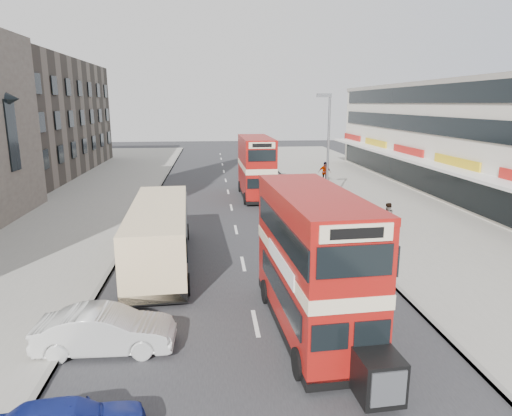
# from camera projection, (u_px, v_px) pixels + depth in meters

# --- Properties ---
(ground) EXTENTS (160.00, 160.00, 0.00)m
(ground) POSITION_uv_depth(u_px,v_px,m) (262.00, 354.00, 13.79)
(ground) COLOR #28282B
(ground) RESTS_ON ground
(road_surface) EXTENTS (12.00, 90.00, 0.01)m
(road_surface) POSITION_uv_depth(u_px,v_px,m) (231.00, 207.00, 33.17)
(road_surface) COLOR #28282B
(road_surface) RESTS_ON ground
(pavement_right) EXTENTS (12.00, 90.00, 0.15)m
(pavement_right) POSITION_uv_depth(u_px,v_px,m) (389.00, 203.00, 34.32)
(pavement_right) COLOR gray
(pavement_right) RESTS_ON ground
(pavement_left) EXTENTS (12.00, 90.00, 0.15)m
(pavement_left) POSITION_uv_depth(u_px,v_px,m) (62.00, 210.00, 31.98)
(pavement_left) COLOR gray
(pavement_left) RESTS_ON ground
(kerb_left) EXTENTS (0.20, 90.00, 0.16)m
(kerb_left) POSITION_uv_depth(u_px,v_px,m) (147.00, 208.00, 32.56)
(kerb_left) COLOR gray
(kerb_left) RESTS_ON ground
(kerb_right) EXTENTS (0.20, 90.00, 0.16)m
(kerb_right) POSITION_uv_depth(u_px,v_px,m) (313.00, 205.00, 33.74)
(kerb_right) COLOR gray
(kerb_right) RESTS_ON ground
(brick_terrace) EXTENTS (14.00, 28.00, 12.00)m
(brick_terrace) POSITION_uv_depth(u_px,v_px,m) (12.00, 118.00, 47.10)
(brick_terrace) COLOR #66594C
(brick_terrace) RESTS_ON ground
(commercial_row) EXTENTS (9.90, 46.20, 9.30)m
(commercial_row) POSITION_uv_depth(u_px,v_px,m) (479.00, 139.00, 35.98)
(commercial_row) COLOR beige
(commercial_row) RESTS_ON ground
(street_lamp) EXTENTS (1.00, 0.20, 8.12)m
(street_lamp) POSITION_uv_depth(u_px,v_px,m) (327.00, 144.00, 30.78)
(street_lamp) COLOR slate
(street_lamp) RESTS_ON ground
(bus_main) EXTENTS (2.78, 8.41, 4.60)m
(bus_main) POSITION_uv_depth(u_px,v_px,m) (313.00, 262.00, 14.75)
(bus_main) COLOR black
(bus_main) RESTS_ON ground
(bus_second) EXTENTS (2.47, 8.56, 4.70)m
(bus_second) POSITION_uv_depth(u_px,v_px,m) (256.00, 167.00, 36.31)
(bus_second) COLOR black
(bus_second) RESTS_ON ground
(coach) EXTENTS (3.06, 10.16, 2.66)m
(coach) POSITION_uv_depth(u_px,v_px,m) (160.00, 232.00, 21.18)
(coach) COLOR black
(coach) RESTS_ON ground
(car_left_front) EXTENTS (4.21, 1.56, 1.38)m
(car_left_front) POSITION_uv_depth(u_px,v_px,m) (106.00, 330.00, 13.84)
(car_left_front) COLOR silver
(car_left_front) RESTS_ON ground
(car_right_a) EXTENTS (4.53, 1.87, 1.31)m
(car_right_a) POSITION_uv_depth(u_px,v_px,m) (305.00, 209.00, 29.89)
(car_right_a) COLOR maroon
(car_right_a) RESTS_ON ground
(car_right_b) EXTENTS (4.22, 2.35, 1.12)m
(car_right_b) POSITION_uv_depth(u_px,v_px,m) (304.00, 198.00, 33.66)
(car_right_b) COLOR #B45612
(car_right_b) RESTS_ON ground
(pedestrian_near) EXTENTS (0.76, 0.65, 1.74)m
(pedestrian_near) POSITION_uv_depth(u_px,v_px,m) (387.00, 217.00, 26.26)
(pedestrian_near) COLOR gray
(pedestrian_near) RESTS_ON pavement_right
(pedestrian_far) EXTENTS (1.22, 0.64, 1.98)m
(pedestrian_far) POSITION_uv_depth(u_px,v_px,m) (325.00, 172.00, 42.39)
(pedestrian_far) COLOR gray
(pedestrian_far) RESTS_ON pavement_right
(cyclist) EXTENTS (0.68, 1.64, 2.20)m
(cyclist) POSITION_uv_depth(u_px,v_px,m) (287.00, 203.00, 30.95)
(cyclist) COLOR gray
(cyclist) RESTS_ON ground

